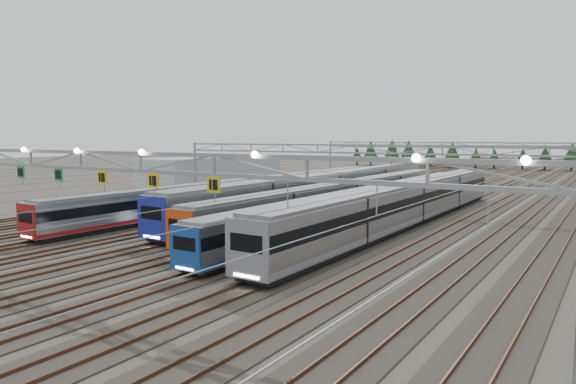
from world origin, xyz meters
The scene contains 13 objects.
ground centered at (0.00, 0.00, 0.00)m, with size 400.00×400.00×0.00m, color #47423A.
track_bed centered at (0.00, 100.00, 1.49)m, with size 54.00×260.00×5.42m.
train_a centered at (-11.25, 33.62, 1.93)m, with size 2.59×62.24×3.36m.
train_b centered at (-6.75, 44.35, 2.03)m, with size 2.73×60.17×3.55m.
train_c centered at (-2.25, 37.18, 2.30)m, with size 3.14×59.12×4.10m.
train_d centered at (2.25, 33.17, 2.00)m, with size 2.70×54.07×3.51m.
train_e centered at (6.75, 30.05, 1.89)m, with size 2.53×55.82×3.29m.
train_f centered at (11.25, 28.85, 2.29)m, with size 3.12×52.72×4.07m.
gantry_near centered at (-0.05, -0.12, 7.09)m, with size 56.36×0.61×8.08m.
gantry_mid centered at (0.00, 40.00, 6.39)m, with size 56.36×0.36×8.00m.
gantry_far centered at (0.00, 85.00, 6.39)m, with size 56.36×0.36×8.00m.
west_shed centered at (-35.96, 53.47, 2.60)m, with size 10.00×30.00×5.21m, color #ADC5CF.
treeline centered at (-4.05, 133.27, 4.23)m, with size 87.50×5.60×7.02m.
Camera 1 is at (28.87, -20.09, 8.68)m, focal length 32.00 mm.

